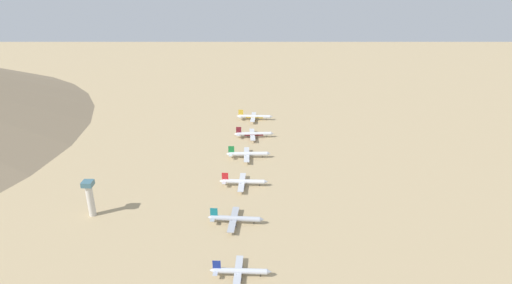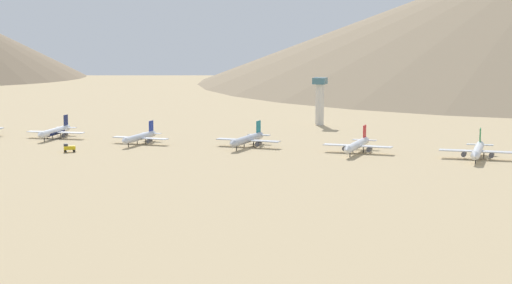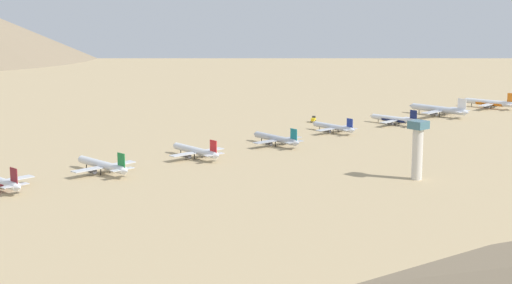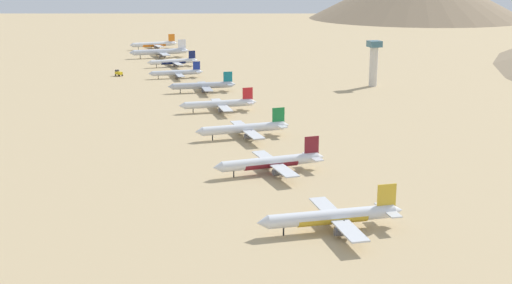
% 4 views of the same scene
% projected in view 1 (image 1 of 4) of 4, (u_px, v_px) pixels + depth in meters
% --- Properties ---
extents(ground_plane, '(2514.04, 2514.04, 0.00)m').
position_uv_depth(ground_plane, '(241.00, 222.00, 286.63)').
color(ground_plane, tan).
extents(parked_jet_3, '(35.17, 28.51, 10.16)m').
position_uv_depth(parked_jet_3, '(240.00, 271.00, 235.23)').
color(parked_jet_3, silver).
rests_on(parked_jet_3, ground).
extents(parked_jet_4, '(38.99, 31.68, 11.24)m').
position_uv_depth(parked_jet_4, '(235.00, 219.00, 284.17)').
color(parked_jet_4, '#B2B7C1').
rests_on(parked_jet_4, ground).
extents(parked_jet_5, '(39.14, 31.72, 11.31)m').
position_uv_depth(parked_jet_5, '(243.00, 182.00, 333.61)').
color(parked_jet_5, silver).
rests_on(parked_jet_5, ground).
extents(parked_jet_6, '(41.09, 33.34, 11.85)m').
position_uv_depth(parked_jet_6, '(248.00, 154.00, 383.12)').
color(parked_jet_6, silver).
rests_on(parked_jet_6, ground).
extents(parked_jet_7, '(41.18, 33.47, 11.87)m').
position_uv_depth(parked_jet_7, '(253.00, 134.00, 429.64)').
color(parked_jet_7, silver).
rests_on(parked_jet_7, ground).
extents(parked_jet_8, '(41.87, 33.98, 12.08)m').
position_uv_depth(parked_jet_8, '(254.00, 117.00, 480.10)').
color(parked_jet_8, silver).
rests_on(parked_jet_8, ground).
extents(control_tower, '(7.20, 7.20, 26.86)m').
position_uv_depth(control_tower, '(90.00, 196.00, 289.43)').
color(control_tower, beige).
rests_on(control_tower, ground).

